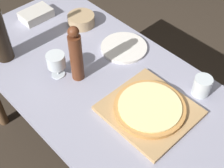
{
  "coord_description": "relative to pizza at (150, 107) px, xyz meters",
  "views": [
    {
      "loc": [
        -0.62,
        -0.75,
        1.75
      ],
      "look_at": [
        -0.02,
        -0.11,
        0.79
      ],
      "focal_mm": 50.0,
      "sensor_mm": 36.0,
      "label": 1
    }
  ],
  "objects": [
    {
      "name": "cutting_board",
      "position": [
        -0.0,
        0.0,
        -0.02
      ],
      "size": [
        0.32,
        0.34,
        0.02
      ],
      "color": "tan",
      "rests_on": "dining_table"
    },
    {
      "name": "dinner_plate",
      "position": [
        0.2,
        0.35,
        -0.02
      ],
      "size": [
        0.23,
        0.23,
        0.01
      ],
      "color": "silver",
      "rests_on": "dining_table"
    },
    {
      "name": "wine_glass",
      "position": [
        -0.14,
        0.42,
        0.05
      ],
      "size": [
        0.08,
        0.08,
        0.12
      ],
      "color": "silver",
      "rests_on": "dining_table"
    },
    {
      "name": "pizza",
      "position": [
        0.0,
        0.0,
        0.0
      ],
      "size": [
        0.29,
        0.29,
        0.02
      ],
      "color": "#C68947",
      "rests_on": "cutting_board"
    },
    {
      "name": "drinking_tumbler",
      "position": [
        0.24,
        -0.08,
        0.01
      ],
      "size": [
        0.08,
        0.08,
        0.09
      ],
      "color": "silver",
      "rests_on": "dining_table"
    },
    {
      "name": "pepper_mill",
      "position": [
        -0.08,
        0.35,
        0.1
      ],
      "size": [
        0.06,
        0.06,
        0.28
      ],
      "color": "#5B2D19",
      "rests_on": "dining_table"
    },
    {
      "name": "ground_plane",
      "position": [
        -0.02,
        0.29,
        -0.76
      ],
      "size": [
        12.0,
        12.0,
        0.0
      ],
      "primitive_type": "plane",
      "color": "#382D23"
    },
    {
      "name": "food_container",
      "position": [
        0.03,
        0.86,
        -0.01
      ],
      "size": [
        0.17,
        0.11,
        0.05
      ],
      "color": "beige",
      "rests_on": "dining_table"
    },
    {
      "name": "small_bowl",
      "position": [
        0.17,
        0.64,
        -0.0
      ],
      "size": [
        0.14,
        0.14,
        0.06
      ],
      "color": "tan",
      "rests_on": "dining_table"
    },
    {
      "name": "dining_table",
      "position": [
        -0.02,
        0.29,
        -0.13
      ],
      "size": [
        0.73,
        1.45,
        0.73
      ],
      "color": "#9393A8",
      "rests_on": "ground_plane"
    }
  ]
}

